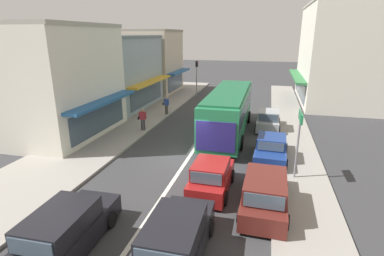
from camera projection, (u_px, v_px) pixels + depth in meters
ground_plane at (188, 159)px, 17.77m from camera, size 140.00×140.00×0.00m
lane_centre_line at (202, 137)px, 21.47m from camera, size 0.20×28.00×0.01m
sidewalk_left at (128, 122)px, 24.89m from camera, size 5.20×44.00×0.14m
kerb_right at (291, 135)px, 21.85m from camera, size 2.80×44.00×0.12m
shopfront_corner_near at (55, 82)px, 20.92m from camera, size 7.53×8.39×7.80m
shopfront_mid_block at (118, 72)px, 29.53m from camera, size 7.09×9.40×6.97m
shopfront_far_end at (150, 62)px, 37.19m from camera, size 7.73×7.10×7.62m
building_right_far at (341, 54)px, 31.11m from camera, size 8.47×12.72×10.16m
city_bus at (229, 109)px, 21.71m from camera, size 2.79×10.87×3.23m
wagon_queue_gap_filler at (66, 230)px, 10.10m from camera, size 2.03×4.55×1.58m
wagon_adjacent_lane_trail at (176, 239)px, 9.64m from camera, size 1.98×4.52×1.58m
hatchback_behind_bus_near at (211, 177)px, 13.92m from camera, size 1.86×3.72×1.54m
parked_wagon_kerb_front at (265, 193)px, 12.47m from camera, size 2.01×4.54×1.58m
parked_sedan_kerb_second at (271, 149)px, 17.49m from camera, size 2.02×4.26×1.47m
parked_hatchback_kerb_third at (268, 120)px, 23.10m from camera, size 1.86×3.72×1.54m
traffic_light_downstreet at (197, 73)px, 34.40m from camera, size 0.33×0.24×4.20m
directional_road_sign at (299, 129)px, 14.46m from camera, size 0.10×1.40×3.60m
pedestrian_with_handbag_near at (142, 118)px, 22.39m from camera, size 0.65×0.34×1.63m
pedestrian_browsing_midblock at (166, 104)px, 26.88m from camera, size 0.66×0.35×1.63m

